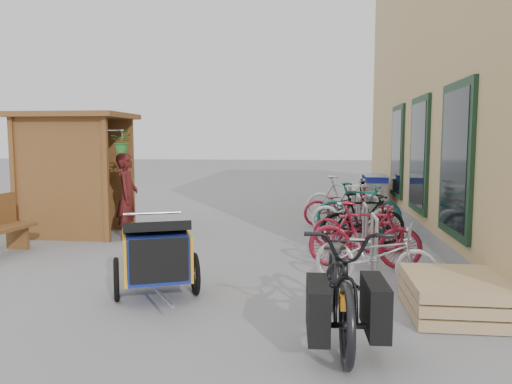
# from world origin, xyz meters

# --- Properties ---
(ground) EXTENTS (80.00, 80.00, 0.00)m
(ground) POSITION_xyz_m (0.00, 0.00, 0.00)
(ground) COLOR gray
(kiosk) EXTENTS (2.49, 1.65, 2.40)m
(kiosk) POSITION_xyz_m (-3.28, 2.47, 1.55)
(kiosk) COLOR brown
(kiosk) RESTS_ON ground
(bike_rack) EXTENTS (0.05, 5.35, 0.86)m
(bike_rack) POSITION_xyz_m (2.30, 2.40, 0.52)
(bike_rack) COLOR #A5A8AD
(bike_rack) RESTS_ON ground
(pallet_stack) EXTENTS (1.00, 1.20, 0.40)m
(pallet_stack) POSITION_xyz_m (3.00, -1.40, 0.21)
(pallet_stack) COLOR tan
(pallet_stack) RESTS_ON ground
(shopping_carts) EXTENTS (0.56, 1.89, 1.01)m
(shopping_carts) POSITION_xyz_m (3.00, 6.30, 0.59)
(shopping_carts) COLOR silver
(shopping_carts) RESTS_ON ground
(child_trailer) EXTENTS (1.12, 1.70, 0.99)m
(child_trailer) POSITION_xyz_m (-0.40, -1.17, 0.55)
(child_trailer) COLOR navy
(child_trailer) RESTS_ON ground
(cargo_bike) EXTENTS (0.84, 2.17, 1.12)m
(cargo_bike) POSITION_xyz_m (1.74, -2.15, 0.56)
(cargo_bike) COLOR black
(cargo_bike) RESTS_ON ground
(person_kiosk) EXTENTS (0.46, 0.64, 1.63)m
(person_kiosk) POSITION_xyz_m (-2.03, 2.19, 0.81)
(person_kiosk) COLOR maroon
(person_kiosk) RESTS_ON ground
(bike_0) EXTENTS (1.68, 1.01, 0.83)m
(bike_0) POSITION_xyz_m (2.26, -0.43, 0.42)
(bike_0) COLOR silver
(bike_0) RESTS_ON ground
(bike_1) EXTENTS (1.67, 0.57, 0.98)m
(bike_1) POSITION_xyz_m (2.22, 0.47, 0.49)
(bike_1) COLOR maroon
(bike_1) RESTS_ON ground
(bike_2) EXTENTS (1.63, 0.87, 0.81)m
(bike_2) POSITION_xyz_m (2.23, 1.72, 0.41)
(bike_2) COLOR maroon
(bike_2) RESTS_ON ground
(bike_3) EXTENTS (1.66, 0.89, 0.96)m
(bike_3) POSITION_xyz_m (2.35, 2.03, 0.48)
(bike_3) COLOR black
(bike_3) RESTS_ON ground
(bike_4) EXTENTS (1.80, 0.96, 0.90)m
(bike_4) POSITION_xyz_m (2.28, 2.96, 0.45)
(bike_4) COLOR silver
(bike_4) RESTS_ON ground
(bike_5) EXTENTS (1.71, 0.50, 1.03)m
(bike_5) POSITION_xyz_m (2.39, 3.32, 0.51)
(bike_5) COLOR #1A6A61
(bike_5) RESTS_ON ground
(bike_6) EXTENTS (1.77, 0.84, 0.89)m
(bike_6) POSITION_xyz_m (2.10, 4.06, 0.45)
(bike_6) COLOR maroon
(bike_6) RESTS_ON ground
(bike_7) EXTENTS (1.87, 1.00, 1.08)m
(bike_7) POSITION_xyz_m (2.16, 4.33, 0.54)
(bike_7) COLOR silver
(bike_7) RESTS_ON ground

